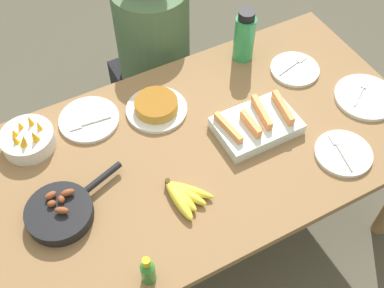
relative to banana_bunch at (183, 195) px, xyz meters
The scene contains 14 objects.
ground_plane 0.79m from the banana_bunch, 53.68° to the left, with size 14.00×14.00×0.00m, color #565142.
dining_table 0.25m from the banana_bunch, 53.68° to the left, with size 1.84×0.95×0.74m.
banana_bunch is the anchor object (origin of this frame).
melon_tray 0.43m from the banana_bunch, 19.86° to the left, with size 0.32×0.22×0.09m.
skillet 0.43m from the banana_bunch, 161.98° to the left, with size 0.38×0.23×0.08m.
frittata_plate_center 0.43m from the banana_bunch, 77.24° to the left, with size 0.25×0.25×0.06m.
empty_plate_near_front 0.82m from the banana_bunch, 25.44° to the left, with size 0.21×0.21×0.02m.
empty_plate_far_left 0.64m from the banana_bunch, 10.41° to the right, with size 0.22×0.22×0.02m.
empty_plate_far_right 0.91m from the banana_bunch, ahead, with size 0.26×0.26×0.02m.
empty_plate_mid_edge 0.53m from the banana_bunch, 108.72° to the left, with size 0.24×0.24×0.02m.
fruit_bowl_mango 0.64m from the banana_bunch, 130.26° to the left, with size 0.21×0.21×0.12m.
water_bottle 0.80m from the banana_bunch, 42.78° to the left, with size 0.09×0.09×0.25m.
hot_sauce_bottle 0.32m from the banana_bunch, 137.24° to the right, with size 0.05×0.05×0.14m.
person_figure 0.98m from the banana_bunch, 71.63° to the left, with size 0.39×0.39×1.22m.
Camera 1 is at (-0.53, -0.99, 2.23)m, focal length 45.00 mm.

